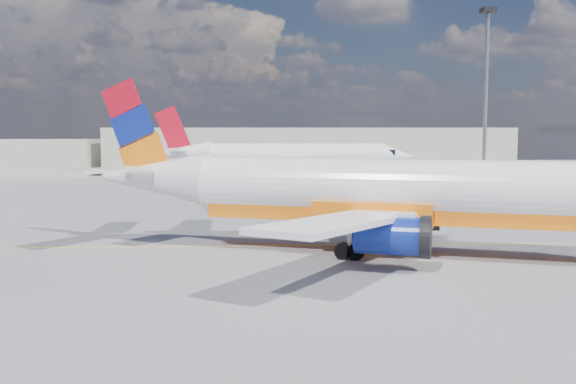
{
  "coord_description": "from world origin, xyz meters",
  "views": [
    {
      "loc": [
        -4.5,
        -39.1,
        7.71
      ],
      "look_at": [
        -2.34,
        3.92,
        3.5
      ],
      "focal_mm": 40.0,
      "sensor_mm": 36.0,
      "label": 1
    }
  ],
  "objects": [
    {
      "name": "ground",
      "position": [
        0.0,
        0.0,
        0.0
      ],
      "size": [
        240.0,
        240.0,
        0.0
      ],
      "primitive_type": "plane",
      "color": "slate",
      "rests_on": "ground"
    },
    {
      "name": "taxi_line",
      "position": [
        0.0,
        3.0,
        0.01
      ],
      "size": [
        70.0,
        0.15,
        0.01
      ],
      "primitive_type": "cube",
      "color": "yellow",
      "rests_on": "ground"
    },
    {
      "name": "terminal_main",
      "position": [
        5.0,
        75.0,
        4.0
      ],
      "size": [
        70.0,
        14.0,
        8.0
      ],
      "primitive_type": "cube",
      "color": "beige",
      "rests_on": "ground"
    },
    {
      "name": "terminal_annex",
      "position": [
        -45.0,
        72.0,
        3.0
      ],
      "size": [
        26.0,
        10.0,
        6.0
      ],
      "primitive_type": "cube",
      "color": "beige",
      "rests_on": "ground"
    },
    {
      "name": "main_jet",
      "position": [
        2.89,
        0.34,
        3.76
      ],
      "size": [
        37.14,
        28.19,
        11.29
      ],
      "rotation": [
        0.0,
        0.0,
        -0.33
      ],
      "color": "white",
      "rests_on": "ground"
    },
    {
      "name": "second_jet",
      "position": [
        0.14,
        50.99,
        3.69
      ],
      "size": [
        36.49,
        28.8,
        11.06
      ],
      "rotation": [
        0.0,
        0.0,
        -0.07
      ],
      "color": "white",
      "rests_on": "ground"
    },
    {
      "name": "traffic_cone",
      "position": [
        4.7,
        3.48,
        0.24
      ],
      "size": [
        0.35,
        0.35,
        0.49
      ],
      "color": "white",
      "rests_on": "ground"
    },
    {
      "name": "floodlight_mast",
      "position": [
        21.9,
        33.85,
        12.85
      ],
      "size": [
        1.56,
        1.56,
        21.43
      ],
      "color": "gray",
      "rests_on": "ground"
    }
  ]
}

